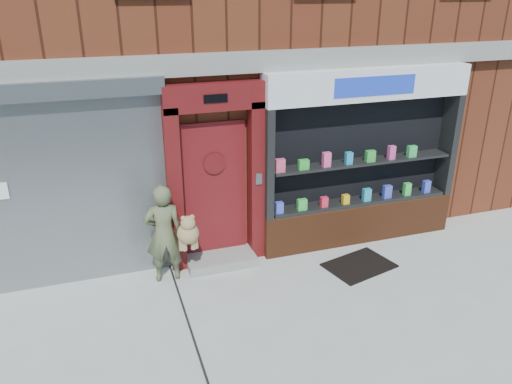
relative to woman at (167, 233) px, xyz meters
name	(u,v)px	position (x,y,z in m)	size (l,w,h in m)	color
ground	(305,316)	(1.60, -1.53, -0.78)	(80.00, 80.00, 0.00)	#9E9E99
shutter_bay	(58,176)	(-1.40, 0.40, 0.94)	(3.10, 0.30, 3.04)	gray
red_door_bay	(216,177)	(0.85, 0.33, 0.68)	(1.52, 0.58, 2.90)	#4B0C0E
pharmacy_bay	(361,166)	(3.35, 0.29, 0.59)	(3.50, 0.41, 3.00)	#5F2D16
woman	(167,233)	(0.00, 0.00, 0.00)	(0.78, 0.52, 1.54)	#575D3D
doormat	(359,265)	(2.95, -0.59, -0.77)	(1.04, 0.73, 0.03)	black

